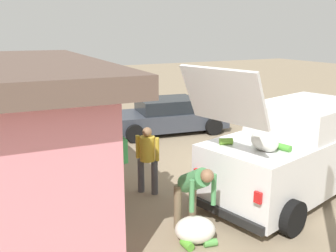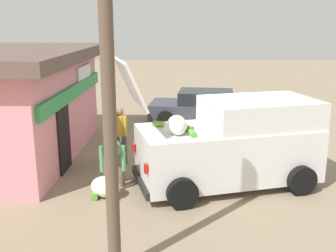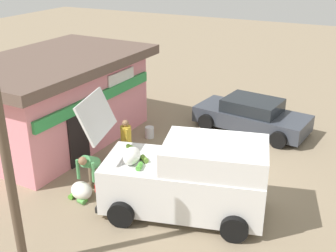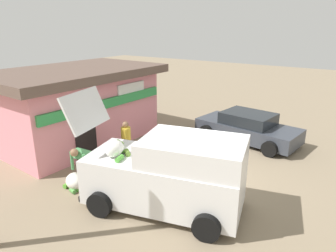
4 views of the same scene
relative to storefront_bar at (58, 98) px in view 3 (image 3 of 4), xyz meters
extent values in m
plane|color=gray|center=(-0.19, -5.88, -1.59)|extent=(60.00, 60.00, 0.00)
cube|color=pink|center=(0.00, 0.01, -0.22)|extent=(6.27, 3.84, 2.73)
cube|color=green|center=(-0.08, -1.83, 0.33)|extent=(5.81, 0.38, 0.36)
cube|color=black|center=(-1.18, -1.75, -0.59)|extent=(0.90, 0.10, 2.00)
cube|color=white|center=(1.26, -1.87, 0.60)|extent=(1.50, 0.13, 0.60)
cube|color=brown|center=(0.00, 0.01, 1.31)|extent=(7.07, 4.64, 0.33)
cube|color=white|center=(-2.12, -5.83, -0.79)|extent=(2.80, 4.45, 1.22)
cube|color=white|center=(-1.93, -6.59, 0.14)|extent=(2.35, 2.91, 0.63)
cube|color=black|center=(-1.63, -7.78, 0.11)|extent=(1.54, 0.46, 0.48)
cube|color=white|center=(-2.67, -3.63, 0.94)|extent=(1.73, 0.87, 1.00)
ellipsoid|color=silver|center=(-2.75, -4.64, 0.00)|extent=(0.43, 0.36, 0.36)
ellipsoid|color=silver|center=(-2.69, -4.65, 0.02)|extent=(0.46, 0.38, 0.38)
ellipsoid|color=silver|center=(-2.64, -4.62, 0.03)|extent=(0.50, 0.41, 0.41)
cylinder|color=green|center=(-2.85, -4.95, -0.11)|extent=(0.31, 0.19, 0.13)
cylinder|color=olive|center=(-2.46, -4.87, -0.11)|extent=(0.28, 0.30, 0.14)
cylinder|color=#6CA532|center=(-2.03, -4.21, -0.11)|extent=(0.21, 0.29, 0.13)
cylinder|color=#549A34|center=(-2.41, -4.71, -0.12)|extent=(0.23, 0.21, 0.11)
cube|color=black|center=(-2.63, -3.79, -1.32)|extent=(1.72, 0.51, 0.16)
cube|color=red|center=(-3.33, -3.96, -0.73)|extent=(0.15, 0.09, 0.20)
cube|color=red|center=(-1.93, -3.61, -0.73)|extent=(0.15, 0.09, 0.20)
cylinder|color=black|center=(-2.74, -7.43, -1.25)|extent=(0.38, 0.71, 0.67)
cylinder|color=black|center=(-0.81, -6.95, -1.25)|extent=(0.38, 0.71, 0.67)
cylinder|color=black|center=(-3.42, -4.72, -1.25)|extent=(0.38, 0.71, 0.67)
cylinder|color=black|center=(-1.50, -4.23, -1.25)|extent=(0.38, 0.71, 0.67)
cube|color=#383D47|center=(3.94, -5.93, -1.12)|extent=(2.32, 4.44, 0.60)
cube|color=#1E2328|center=(3.94, -5.93, -0.59)|extent=(1.81, 2.23, 0.47)
cylinder|color=black|center=(5.08, -4.64, -1.28)|extent=(0.30, 0.63, 0.61)
cylinder|color=black|center=(3.21, -4.38, -1.28)|extent=(0.30, 0.63, 0.61)
cylinder|color=black|center=(4.68, -7.49, -1.28)|extent=(0.30, 0.63, 0.61)
cylinder|color=black|center=(2.81, -7.23, -1.28)|extent=(0.30, 0.63, 0.61)
cylinder|color=#4C4C51|center=(-0.45, -3.03, -1.19)|extent=(0.15, 0.15, 0.78)
cylinder|color=#4C4C51|center=(-0.71, -3.25, -1.19)|extent=(0.15, 0.15, 0.78)
cylinder|color=gold|center=(-0.58, -3.14, -0.53)|extent=(0.48, 0.48, 0.55)
sphere|color=#8C6647|center=(-0.58, -3.14, -0.14)|extent=(0.21, 0.21, 0.21)
cylinder|color=gold|center=(-0.39, -2.98, -0.51)|extent=(0.09, 0.09, 0.53)
cylinder|color=gold|center=(-0.76, -3.30, -0.51)|extent=(0.09, 0.09, 0.53)
cylinder|color=#726047|center=(-2.24, -3.33, -1.15)|extent=(0.15, 0.15, 0.86)
cylinder|color=#726047|center=(-2.28, -2.99, -1.15)|extent=(0.15, 0.15, 0.86)
cylinder|color=#4C9959|center=(-2.52, -3.18, -0.57)|extent=(0.73, 0.40, 0.60)
sphere|color=#8C6647|center=(-2.88, -3.21, -0.35)|extent=(0.23, 0.23, 0.23)
cylinder|color=#4C9959|center=(-2.76, -3.44, -0.70)|extent=(0.09, 0.09, 0.58)
cylinder|color=#4C9959|center=(-2.81, -2.97, -0.70)|extent=(0.09, 0.09, 0.58)
ellipsoid|color=silver|center=(-2.82, -3.04, -1.35)|extent=(0.81, 0.88, 0.46)
cylinder|color=#56AE3D|center=(-2.93, -3.15, -1.52)|extent=(0.23, 0.32, 0.14)
cylinder|color=#57AA33|center=(-2.94, -2.80, -1.51)|extent=(0.25, 0.16, 0.15)
cylinder|color=olive|center=(-2.57, -3.03, -1.54)|extent=(0.21, 0.30, 0.10)
cylinder|color=#539E47|center=(-3.07, -3.20, -1.52)|extent=(0.18, 0.26, 0.13)
cylinder|color=silver|center=(1.58, -2.79, -1.38)|extent=(0.33, 0.33, 0.42)
cylinder|color=brown|center=(-5.61, -3.57, 0.96)|extent=(0.20, 0.20, 5.09)
camera|label=1|loc=(-7.80, 0.06, 2.03)|focal=39.75mm
camera|label=2|loc=(-11.10, -4.35, 2.22)|focal=42.80mm
camera|label=3|loc=(-10.74, -9.64, 4.88)|focal=44.81mm
camera|label=4|loc=(-8.12, -10.00, 3.16)|focal=32.77mm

